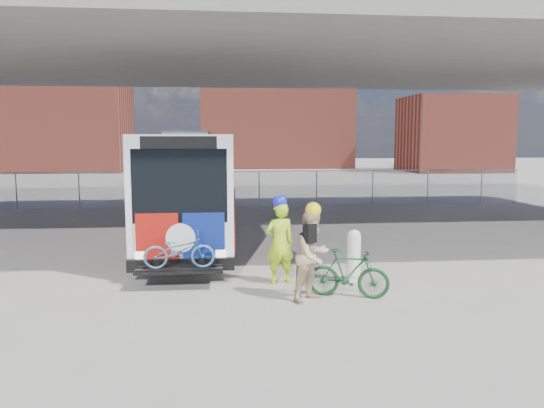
{
  "coord_description": "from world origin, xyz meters",
  "views": [
    {
      "loc": [
        -1.09,
        -15.1,
        3.43
      ],
      "look_at": [
        0.43,
        -0.17,
        1.6
      ],
      "focal_mm": 35.0,
      "sensor_mm": 36.0,
      "label": 1
    }
  ],
  "objects": [
    {
      "name": "cyclist_hivis",
      "position": [
        0.35,
        -2.77,
        1.03
      ],
      "size": [
        0.81,
        0.64,
        2.14
      ],
      "rotation": [
        0.0,
        0.0,
        3.4
      ],
      "color": "#A9E217",
      "rests_on": "ground"
    },
    {
      "name": "bike_parked",
      "position": [
        1.71,
        -4.07,
        0.53
      ],
      "size": [
        1.84,
        1.03,
        1.07
      ],
      "primitive_type": "imported",
      "rotation": [
        0.0,
        0.0,
        1.25
      ],
      "color": "#15441F",
      "rests_on": "ground"
    },
    {
      "name": "chainlink_fence",
      "position": [
        0.0,
        12.0,
        1.42
      ],
      "size": [
        30.0,
        0.06,
        30.0
      ],
      "color": "gray",
      "rests_on": "ground"
    },
    {
      "name": "ground",
      "position": [
        0.0,
        0.0,
        0.0
      ],
      "size": [
        160.0,
        160.0,
        0.0
      ],
      "primitive_type": "plane",
      "color": "#9E9991",
      "rests_on": "ground"
    },
    {
      "name": "overpass",
      "position": [
        0.0,
        4.0,
        6.54
      ],
      "size": [
        40.0,
        16.0,
        7.95
      ],
      "color": "#605E59",
      "rests_on": "ground"
    },
    {
      "name": "bus",
      "position": [
        -2.0,
        3.56,
        2.11
      ],
      "size": [
        2.67,
        12.9,
        3.69
      ],
      "color": "silver",
      "rests_on": "ground"
    },
    {
      "name": "bollard",
      "position": [
        2.16,
        -2.77,
        0.68
      ],
      "size": [
        0.33,
        0.33,
        1.27
      ],
      "color": "silver",
      "rests_on": "ground"
    },
    {
      "name": "smokestack",
      "position": [
        14.0,
        55.0,
        12.5
      ],
      "size": [
        2.2,
        2.2,
        25.0
      ],
      "primitive_type": "cylinder",
      "color": "brown",
      "rests_on": "ground"
    },
    {
      "name": "brick_buildings",
      "position": [
        1.23,
        48.23,
        5.42
      ],
      "size": [
        54.0,
        22.0,
        12.0
      ],
      "color": "brown",
      "rests_on": "ground"
    },
    {
      "name": "cyclist_tan",
      "position": [
        0.89,
        -4.2,
        1.0
      ],
      "size": [
        1.19,
        1.17,
        2.12
      ],
      "rotation": [
        0.0,
        0.0,
        0.7
      ],
      "color": "tan",
      "rests_on": "ground"
    }
  ]
}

